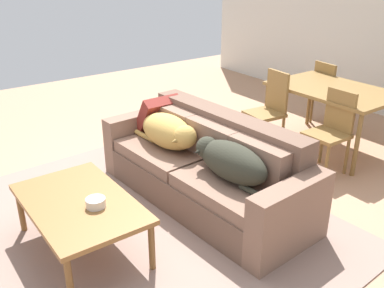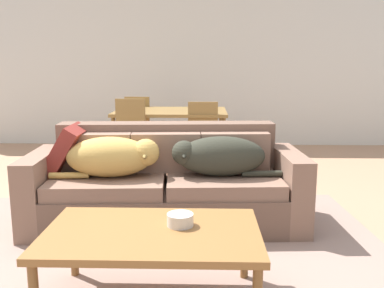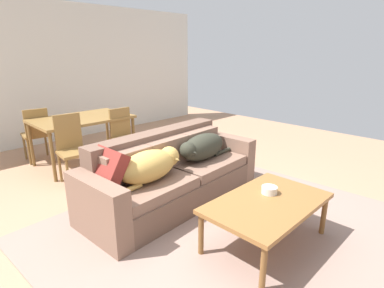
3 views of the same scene
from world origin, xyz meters
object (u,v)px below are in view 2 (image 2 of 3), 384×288
(couch, at_px, (166,185))
(dining_chair_far_left, at_px, (139,123))
(dining_table, at_px, (171,115))
(bowl_on_coffee_table, at_px, (180,220))
(dining_chair_near_right, at_px, (203,137))
(dog_on_right_cushion, at_px, (218,156))
(dining_chair_near_left, at_px, (129,136))
(throw_pillow_by_left_arm, at_px, (66,150))
(dog_on_left_cushion, at_px, (114,157))
(coffee_table, at_px, (152,238))

(couch, xyz_separation_m, dining_chair_far_left, (-0.63, 2.63, 0.17))
(dining_table, height_order, dining_chair_far_left, dining_chair_far_left)
(dining_table, bearing_deg, bowl_on_coffee_table, -84.68)
(dining_chair_near_right, height_order, dining_chair_far_left, dining_chair_near_right)
(dining_chair_near_right, relative_size, dining_chair_far_left, 1.02)
(dog_on_right_cushion, xyz_separation_m, dining_chair_near_left, (-1.01, 1.52, -0.09))
(dog_on_right_cushion, distance_m, bowl_on_coffee_table, 1.17)
(throw_pillow_by_left_arm, xyz_separation_m, dining_table, (0.74, 2.03, 0.06))
(dog_on_left_cushion, xyz_separation_m, dining_chair_far_left, (-0.21, 2.77, -0.11))
(coffee_table, distance_m, bowl_on_coffee_table, 0.19)
(dining_table, height_order, dining_chair_near_left, dining_chair_near_left)
(throw_pillow_by_left_arm, bearing_deg, coffee_table, -55.47)
(coffee_table, distance_m, dining_table, 3.34)
(dining_chair_near_left, bearing_deg, dining_chair_near_right, 9.20)
(dining_chair_near_left, height_order, dining_chair_near_right, dining_chair_near_left)
(dining_table, bearing_deg, dog_on_right_cushion, -75.41)
(dog_on_left_cushion, distance_m, coffee_table, 1.26)
(coffee_table, height_order, dining_chair_near_right, dining_chair_near_right)
(coffee_table, xyz_separation_m, dining_chair_far_left, (-0.66, 3.93, 0.09))
(bowl_on_coffee_table, bearing_deg, couch, 98.74)
(bowl_on_coffee_table, bearing_deg, dining_chair_far_left, 101.92)
(dog_on_left_cushion, xyz_separation_m, coffee_table, (0.45, -1.16, -0.21))
(couch, distance_m, dining_chair_far_left, 2.71)
(throw_pillow_by_left_arm, bearing_deg, dog_on_left_cushion, -17.91)
(dog_on_right_cushion, relative_size, dining_chair_near_right, 0.99)
(dog_on_left_cushion, relative_size, bowl_on_coffee_table, 5.83)
(throw_pillow_by_left_arm, distance_m, coffee_table, 1.59)
(coffee_table, bearing_deg, couch, 91.57)
(dining_chair_near_right, bearing_deg, throw_pillow_by_left_arm, -127.50)
(bowl_on_coffee_table, distance_m, dining_table, 3.27)
(throw_pillow_by_left_arm, distance_m, bowl_on_coffee_table, 1.62)
(bowl_on_coffee_table, bearing_deg, dining_chair_near_right, 87.50)
(couch, bearing_deg, dog_on_left_cushion, -164.49)
(dog_on_right_cushion, bearing_deg, dining_chair_far_left, 107.95)
(bowl_on_coffee_table, bearing_deg, dog_on_right_cushion, 77.64)
(couch, height_order, dining_table, couch)
(dog_on_left_cushion, distance_m, dining_table, 2.19)
(dog_on_left_cushion, xyz_separation_m, dog_on_right_cushion, (0.85, 0.05, -0.00))
(couch, height_order, bowl_on_coffee_table, couch)
(dog_on_left_cushion, bearing_deg, dining_chair_near_left, 92.30)
(dining_table, bearing_deg, dining_chair_far_left, 130.23)
(couch, bearing_deg, throw_pillow_by_left_arm, 176.62)
(dog_on_right_cushion, relative_size, throw_pillow_by_left_arm, 2.10)
(couch, height_order, dog_on_left_cushion, couch)
(dining_chair_near_left, bearing_deg, dog_on_right_cushion, -50.42)
(dog_on_right_cushion, height_order, coffee_table, dog_on_right_cushion)
(dog_on_right_cushion, bearing_deg, throw_pillow_by_left_arm, 172.63)
(coffee_table, bearing_deg, dining_table, 92.59)
(dog_on_right_cushion, bearing_deg, dining_table, 101.22)
(throw_pillow_by_left_arm, height_order, bowl_on_coffee_table, throw_pillow_by_left_arm)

